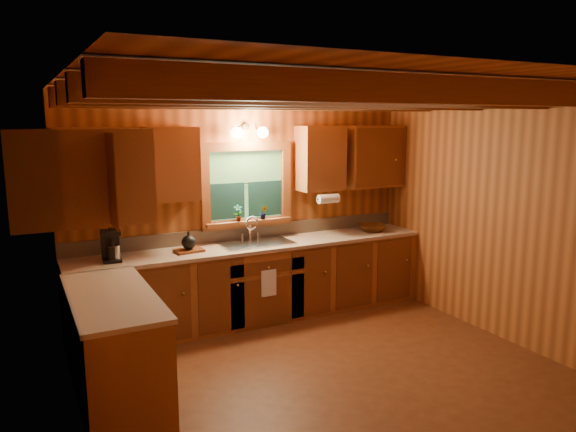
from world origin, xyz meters
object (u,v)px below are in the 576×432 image
(sink, at_px, (256,247))
(wicker_basket, at_px, (372,228))
(cutting_board, at_px, (189,250))
(coffee_maker, at_px, (111,246))

(sink, distance_m, wicker_basket, 1.61)
(sink, bearing_deg, cutting_board, -178.37)
(cutting_board, bearing_deg, wicker_basket, -5.36)
(sink, height_order, cutting_board, sink)
(sink, relative_size, wicker_basket, 2.34)
(coffee_maker, relative_size, cutting_board, 1.07)
(wicker_basket, bearing_deg, cutting_board, 179.55)
(coffee_maker, bearing_deg, wicker_basket, 5.16)
(coffee_maker, xyz_separation_m, cutting_board, (0.81, 0.01, -0.14))
(sink, relative_size, coffee_maker, 2.59)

